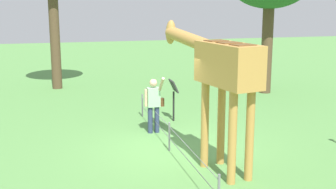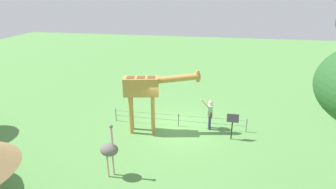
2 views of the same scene
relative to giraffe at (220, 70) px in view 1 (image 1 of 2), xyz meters
The scene contains 5 objects.
ground_plane 2.76m from the giraffe, 22.86° to the left, with size 60.00×60.00×0.00m, color #568E47.
giraffe is the anchor object (origin of this frame).
visitor 3.45m from the giraffe, 14.69° to the left, with size 0.64×0.58×1.70m.
info_sign 4.37m from the giraffe, ahead, with size 0.56×0.21×1.32m.
wire_fence 2.48m from the giraffe, 28.34° to the left, with size 7.05×0.05×0.75m.
Camera 1 is at (-10.48, 2.92, 3.81)m, focal length 47.68 mm.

